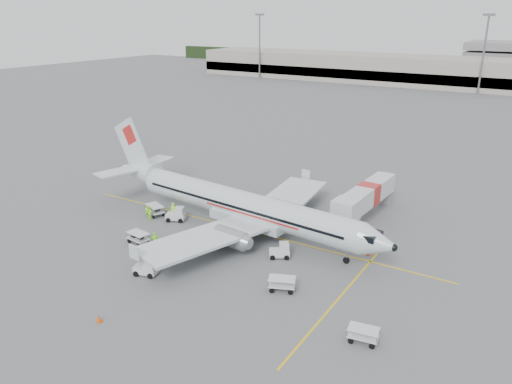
# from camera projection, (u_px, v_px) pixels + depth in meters

# --- Properties ---
(ground) EXTENTS (360.00, 360.00, 0.00)m
(ground) POSITION_uv_depth(u_px,v_px,m) (246.00, 230.00, 54.28)
(ground) COLOR #56595B
(stripe_lead) EXTENTS (44.00, 0.20, 0.01)m
(stripe_lead) POSITION_uv_depth(u_px,v_px,m) (246.00, 230.00, 54.27)
(stripe_lead) COLOR yellow
(stripe_lead) RESTS_ON ground
(stripe_cross) EXTENTS (0.20, 20.00, 0.01)m
(stripe_cross) POSITION_uv_depth(u_px,v_px,m) (337.00, 300.00, 40.95)
(stripe_cross) COLOR yellow
(stripe_cross) RESTS_ON ground
(terminal_west) EXTENTS (110.00, 22.00, 9.00)m
(terminal_west) POSITION_uv_depth(u_px,v_px,m) (349.00, 67.00, 176.70)
(terminal_west) COLOR gray
(terminal_west) RESTS_ON ground
(treeline) EXTENTS (300.00, 3.00, 6.00)m
(treeline) POSITION_uv_depth(u_px,v_px,m) (490.00, 66.00, 193.51)
(treeline) COLOR black
(treeline) RESTS_ON ground
(mast_west) EXTENTS (3.20, 1.20, 22.00)m
(mast_west) POSITION_uv_depth(u_px,v_px,m) (260.00, 47.00, 179.71)
(mast_west) COLOR slate
(mast_west) RESTS_ON ground
(mast_center) EXTENTS (3.20, 1.20, 22.00)m
(mast_center) POSITION_uv_depth(u_px,v_px,m) (483.00, 55.00, 142.66)
(mast_center) COLOR slate
(mast_center) RESTS_ON ground
(aircraft) EXTENTS (39.23, 32.16, 10.07)m
(aircraft) POSITION_uv_depth(u_px,v_px,m) (244.00, 187.00, 52.42)
(aircraft) COLOR silver
(aircraft) RESTS_ON ground
(jet_bridge) EXTENTS (3.59, 15.19, 3.95)m
(jet_bridge) POSITION_uv_depth(u_px,v_px,m) (368.00, 201.00, 57.16)
(jet_bridge) COLOR silver
(jet_bridge) RESTS_ON ground
(belt_loader) EXTENTS (5.15, 2.47, 2.68)m
(belt_loader) POSITION_uv_depth(u_px,v_px,m) (205.00, 231.00, 50.85)
(belt_loader) COLOR silver
(belt_loader) RESTS_ON ground
(tug_fore) EXTENTS (2.28, 2.00, 1.53)m
(tug_fore) POSITION_uv_depth(u_px,v_px,m) (279.00, 250.00, 47.95)
(tug_fore) COLOR silver
(tug_fore) RESTS_ON ground
(tug_mid) EXTENTS (2.32, 1.69, 1.60)m
(tug_mid) POSITION_uv_depth(u_px,v_px,m) (146.00, 267.00, 44.77)
(tug_mid) COLOR silver
(tug_mid) RESTS_ON ground
(tug_aft) EXTENTS (2.41, 1.96, 1.62)m
(tug_aft) POSITION_uv_depth(u_px,v_px,m) (176.00, 214.00, 56.48)
(tug_aft) COLOR silver
(tug_aft) RESTS_ON ground
(cart_loaded_a) EXTENTS (2.77, 2.25, 1.26)m
(cart_loaded_a) POSITION_uv_depth(u_px,v_px,m) (155.00, 210.00, 58.08)
(cart_loaded_a) COLOR silver
(cart_loaded_a) RESTS_ON ground
(cart_loaded_b) EXTENTS (2.48, 1.68, 1.20)m
(cart_loaded_b) POSITION_uv_depth(u_px,v_px,m) (138.00, 238.00, 50.97)
(cart_loaded_b) COLOR silver
(cart_loaded_b) RESTS_ON ground
(cart_empty_a) EXTENTS (2.61, 2.10, 1.18)m
(cart_empty_a) POSITION_uv_depth(u_px,v_px,m) (282.00, 284.00, 42.27)
(cart_empty_a) COLOR silver
(cart_empty_a) RESTS_ON ground
(cart_empty_b) EXTENTS (2.33, 1.59, 1.13)m
(cart_empty_b) POSITION_uv_depth(u_px,v_px,m) (363.00, 335.00, 35.62)
(cart_empty_b) COLOR silver
(cart_empty_b) RESTS_ON ground
(cone_nose) EXTENTS (0.37, 0.37, 0.60)m
(cone_nose) POSITION_uv_depth(u_px,v_px,m) (368.00, 252.00, 48.58)
(cone_nose) COLOR #ED4903
(cone_nose) RESTS_ON ground
(cone_port) EXTENTS (0.39, 0.39, 0.63)m
(cone_port) POSITION_uv_depth(u_px,v_px,m) (334.00, 206.00, 60.14)
(cone_port) COLOR #ED4903
(cone_port) RESTS_ON ground
(cone_stbd) EXTENTS (0.40, 0.40, 0.66)m
(cone_stbd) POSITION_uv_depth(u_px,v_px,m) (99.00, 318.00, 38.00)
(cone_stbd) COLOR #ED4903
(cone_stbd) RESTS_ON ground
(crew_a) EXTENTS (0.79, 0.68, 1.84)m
(crew_a) POSITION_uv_depth(u_px,v_px,m) (173.00, 210.00, 57.21)
(crew_a) COLOR #94F31D
(crew_a) RESTS_ON ground
(crew_b) EXTENTS (1.04, 0.93, 1.76)m
(crew_b) POSITION_uv_depth(u_px,v_px,m) (148.00, 213.00, 56.61)
(crew_b) COLOR #94F31D
(crew_b) RESTS_ON ground
(crew_c) EXTENTS (0.92, 1.25, 1.74)m
(crew_c) POSITION_uv_depth(u_px,v_px,m) (198.00, 238.00, 50.32)
(crew_c) COLOR #94F31D
(crew_c) RESTS_ON ground
(crew_d) EXTENTS (0.96, 0.93, 1.62)m
(crew_d) POSITION_uv_depth(u_px,v_px,m) (155.00, 240.00, 50.05)
(crew_d) COLOR #94F31D
(crew_d) RESTS_ON ground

